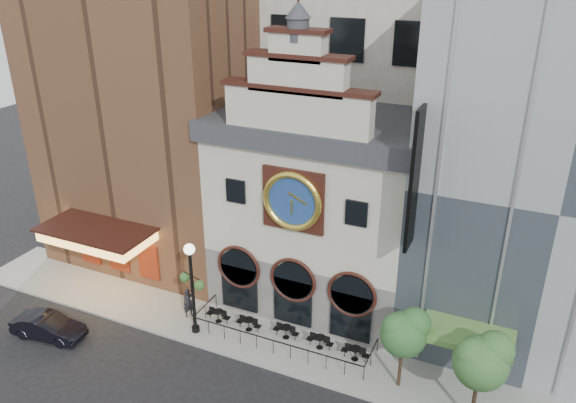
# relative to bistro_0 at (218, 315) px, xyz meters

# --- Properties ---
(ground) EXTENTS (120.00, 120.00, 0.00)m
(ground) POSITION_rel_bistro_0_xyz_m (4.37, -2.50, -0.61)
(ground) COLOR black
(ground) RESTS_ON ground
(sidewalk) EXTENTS (44.00, 5.00, 0.15)m
(sidewalk) POSITION_rel_bistro_0_xyz_m (4.37, 0.00, -0.54)
(sidewalk) COLOR gray
(sidewalk) RESTS_ON ground
(clock_building) EXTENTS (12.60, 8.78, 18.65)m
(clock_building) POSITION_rel_bistro_0_xyz_m (4.37, 5.33, 6.07)
(clock_building) COLOR #605E5B
(clock_building) RESTS_ON ground
(theater_building) EXTENTS (14.00, 15.60, 25.00)m
(theater_building) POSITION_rel_bistro_0_xyz_m (-8.63, 7.46, 11.99)
(theater_building) COLOR brown
(theater_building) RESTS_ON ground
(retail_building) EXTENTS (14.00, 14.40, 20.00)m
(retail_building) POSITION_rel_bistro_0_xyz_m (17.36, 7.49, 9.53)
(retail_building) COLOR gray
(retail_building) RESTS_ON ground
(cafe_railing) EXTENTS (10.60, 2.60, 0.90)m
(cafe_railing) POSITION_rel_bistro_0_xyz_m (4.37, 0.00, -0.01)
(cafe_railing) COLOR black
(cafe_railing) RESTS_ON sidewalk
(bistro_0) EXTENTS (1.58, 0.68, 0.90)m
(bistro_0) POSITION_rel_bistro_0_xyz_m (0.00, 0.00, 0.00)
(bistro_0) COLOR black
(bistro_0) RESTS_ON sidewalk
(bistro_1) EXTENTS (1.58, 0.68, 0.90)m
(bistro_1) POSITION_rel_bistro_0_xyz_m (2.10, 0.03, 0.00)
(bistro_1) COLOR black
(bistro_1) RESTS_ON sidewalk
(bistro_2) EXTENTS (1.58, 0.68, 0.90)m
(bistro_2) POSITION_rel_bistro_0_xyz_m (4.43, 0.28, 0.00)
(bistro_2) COLOR black
(bistro_2) RESTS_ON sidewalk
(bistro_3) EXTENTS (1.58, 0.68, 0.90)m
(bistro_3) POSITION_rel_bistro_0_xyz_m (6.58, 0.24, 0.00)
(bistro_3) COLOR black
(bistro_3) RESTS_ON sidewalk
(bistro_4) EXTENTS (1.58, 0.68, 0.90)m
(bistro_4) POSITION_rel_bistro_0_xyz_m (8.73, 0.12, 0.00)
(bistro_4) COLOR black
(bistro_4) RESTS_ON sidewalk
(car_left) EXTENTS (4.58, 2.08, 1.46)m
(car_left) POSITION_rel_bistro_0_xyz_m (-8.45, -5.27, 0.11)
(car_left) COLOR black
(car_left) RESTS_ON ground
(pedestrian) EXTENTS (0.78, 0.84, 1.92)m
(pedestrian) POSITION_rel_bistro_0_xyz_m (-1.94, -0.24, 0.50)
(pedestrian) COLOR black
(pedestrian) RESTS_ON sidewalk
(lamppost) EXTENTS (1.84, 0.98, 5.91)m
(lamppost) POSITION_rel_bistro_0_xyz_m (-0.74, -1.38, 3.19)
(lamppost) COLOR black
(lamppost) RESTS_ON sidewalk
(tree_left) EXTENTS (2.43, 2.34, 4.69)m
(tree_left) POSITION_rel_bistro_0_xyz_m (11.49, -0.83, 2.97)
(tree_left) COLOR #382619
(tree_left) RESTS_ON sidewalk
(tree_right) EXTENTS (2.66, 2.56, 5.13)m
(tree_right) POSITION_rel_bistro_0_xyz_m (15.30, -1.83, 3.30)
(tree_right) COLOR #382619
(tree_right) RESTS_ON sidewalk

